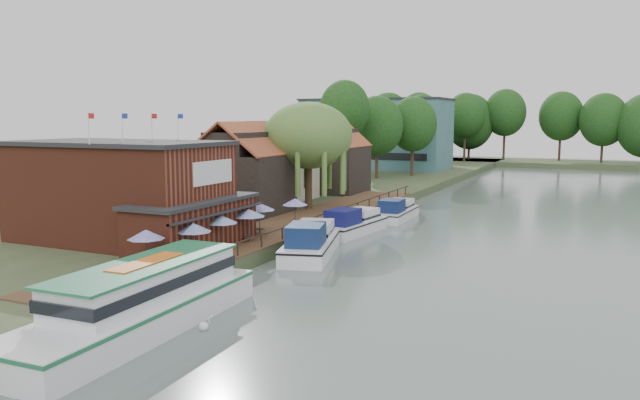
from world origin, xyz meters
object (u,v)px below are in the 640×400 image
at_px(umbrella_2, 221,233).
at_px(cruiser_2, 397,208).
at_px(umbrella_1, 194,242).
at_px(umbrella_5, 295,213).
at_px(hotel_block, 376,133).
at_px(tour_boat, 137,298).
at_px(cruiser_1, 353,220).
at_px(umbrella_0, 146,250).
at_px(swan, 204,326).
at_px(cruiser_0, 311,238).
at_px(umbrella_3, 248,225).
at_px(willow, 308,156).
at_px(cottage_b, 267,161).
at_px(umbrella_4, 260,218).
at_px(pub, 140,192).
at_px(cottage_c, 334,157).
at_px(cottage_a, 241,168).

xyz_separation_m(umbrella_2, cruiser_2, (4.56, 23.60, -1.20)).
distance_m(umbrella_1, umbrella_5, 13.19).
xyz_separation_m(hotel_block, umbrella_2, (14.78, -71.01, -4.86)).
bearing_deg(tour_boat, cruiser_1, 88.66).
distance_m(umbrella_0, swan, 8.85).
bearing_deg(cruiser_0, umbrella_3, -164.73).
bearing_deg(willow, tour_boat, -77.73).
bearing_deg(umbrella_5, cottage_b, 126.55).
bearing_deg(tour_boat, umbrella_0, 125.16).
bearing_deg(cottage_b, cruiser_2, -5.24).
xyz_separation_m(umbrella_0, cruiser_0, (4.83, 11.92, -0.98)).
height_order(umbrella_0, cruiser_2, umbrella_0).
height_order(umbrella_5, tour_boat, umbrella_5).
distance_m(hotel_block, umbrella_5, 63.28).
bearing_deg(umbrella_1, umbrella_4, 95.68).
relative_size(cruiser_0, tour_boat, 0.72).
bearing_deg(umbrella_5, umbrella_0, -94.75).
relative_size(cottage_b, umbrella_1, 4.04).
height_order(umbrella_0, umbrella_3, same).
relative_size(umbrella_2, swan, 5.40).
distance_m(umbrella_0, umbrella_2, 6.45).
xyz_separation_m(umbrella_4, swan, (7.09, -17.24, -2.07)).
bearing_deg(umbrella_4, pub, -134.46).
bearing_deg(cruiser_1, tour_boat, -83.52).
xyz_separation_m(cottage_c, umbrella_3, (6.93, -30.81, -2.96)).
height_order(umbrella_3, cruiser_2, umbrella_3).
distance_m(pub, cottage_b, 25.33).
bearing_deg(umbrella_4, tour_boat, -76.56).
bearing_deg(swan, umbrella_2, 120.14).
bearing_deg(cottage_a, cruiser_2, 34.84).
distance_m(cottage_c, cruiser_1, 22.12).
bearing_deg(pub, hotel_block, 96.43).
relative_size(umbrella_5, cruiser_1, 0.25).
height_order(cottage_a, tour_boat, cottage_a).
bearing_deg(umbrella_5, umbrella_2, -92.89).
xyz_separation_m(hotel_block, umbrella_0, (13.93, -77.40, -4.86)).
distance_m(cottage_a, tour_boat, 30.09).
height_order(cruiser_0, cruiser_1, cruiser_0).
relative_size(umbrella_0, swan, 5.40).
height_order(cottage_b, willow, willow).
bearing_deg(umbrella_1, cottage_a, 113.63).
bearing_deg(umbrella_2, cruiser_0, 54.30).
xyz_separation_m(cruiser_0, tour_boat, (-0.18, -18.06, 0.31)).
distance_m(cottage_c, cruiser_2, 15.95).
bearing_deg(cottage_b, umbrella_1, -68.74).
bearing_deg(umbrella_0, hotel_block, 100.20).
xyz_separation_m(umbrella_0, umbrella_4, (0.16, 12.61, 0.00)).
relative_size(umbrella_2, cruiser_2, 0.26).
bearing_deg(cruiser_2, cottage_a, -146.88).
bearing_deg(cottage_c, cottage_a, -93.01).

